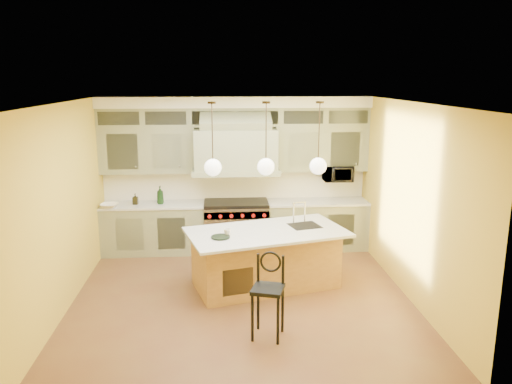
{
  "coord_description": "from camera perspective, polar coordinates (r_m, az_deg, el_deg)",
  "views": [
    {
      "loc": [
        -0.3,
        -6.95,
        3.25
      ],
      "look_at": [
        0.27,
        0.7,
        1.47
      ],
      "focal_mm": 35.0,
      "sensor_mm": 36.0,
      "label": 1
    }
  ],
  "objects": [
    {
      "name": "wall_right",
      "position": [
        7.71,
        17.19,
        -1.05
      ],
      "size": [
        0.0,
        5.0,
        5.0
      ],
      "primitive_type": "plane",
      "rotation": [
        1.57,
        0.0,
        -1.57
      ],
      "color": "gold",
      "rests_on": "ground"
    },
    {
      "name": "fruit_bowl",
      "position": [
        9.39,
        -16.42,
        -1.5
      ],
      "size": [
        0.35,
        0.35,
        0.08
      ],
      "primitive_type": "imported",
      "rotation": [
        0.0,
        0.0,
        -0.12
      ],
      "color": "white",
      "rests_on": "back_cabinetry"
    },
    {
      "name": "oil_bottle_b",
      "position": [
        9.5,
        -13.63,
        -0.78
      ],
      "size": [
        0.1,
        0.1,
        0.2
      ],
      "primitive_type": "imported",
      "rotation": [
        0.0,
        0.0,
        -0.08
      ],
      "color": "black",
      "rests_on": "back_cabinetry"
    },
    {
      "name": "kitchen_island",
      "position": [
        7.94,
        1.14,
        -7.45
      ],
      "size": [
        2.66,
        1.87,
        1.35
      ],
      "rotation": [
        0.0,
        0.0,
        0.27
      ],
      "color": "olive",
      "rests_on": "floor"
    },
    {
      "name": "ceiling",
      "position": [
        6.97,
        -1.8,
        10.16
      ],
      "size": [
        5.0,
        5.0,
        0.0
      ],
      "primitive_type": "plane",
      "rotation": [
        3.14,
        0.0,
        0.0
      ],
      "color": "white",
      "rests_on": "wall_back"
    },
    {
      "name": "wall_front",
      "position": [
        4.81,
        -0.36,
        -8.91
      ],
      "size": [
        5.0,
        0.0,
        5.0
      ],
      "primitive_type": "plane",
      "rotation": [
        -1.57,
        0.0,
        0.0
      ],
      "color": "gold",
      "rests_on": "ground"
    },
    {
      "name": "range",
      "position": [
        9.51,
        -2.26,
        -3.87
      ],
      "size": [
        1.2,
        0.74,
        0.96
      ],
      "color": "silver",
      "rests_on": "floor"
    },
    {
      "name": "wall_back",
      "position": [
        9.63,
        -2.39,
        2.25
      ],
      "size": [
        5.0,
        0.0,
        5.0
      ],
      "primitive_type": "plane",
      "rotation": [
        1.57,
        0.0,
        0.0
      ],
      "color": "gold",
      "rests_on": "ground"
    },
    {
      "name": "pendant_center",
      "position": [
        7.55,
        1.14,
        3.12
      ],
      "size": [
        0.26,
        0.26,
        1.11
      ],
      "color": "#2D2319",
      "rests_on": "ceiling"
    },
    {
      "name": "cup",
      "position": [
        7.52,
        -3.3,
        -4.61
      ],
      "size": [
        0.12,
        0.12,
        0.11
      ],
      "primitive_type": "imported",
      "rotation": [
        0.0,
        0.0,
        -0.03
      ],
      "color": "white",
      "rests_on": "kitchen_island"
    },
    {
      "name": "floor",
      "position": [
        7.68,
        -1.64,
        -12.0
      ],
      "size": [
        5.0,
        5.0,
        0.0
      ],
      "primitive_type": "plane",
      "color": "brown",
      "rests_on": "ground"
    },
    {
      "name": "wall_left",
      "position": [
        7.51,
        -21.15,
        -1.72
      ],
      "size": [
        0.0,
        5.0,
        5.0
      ],
      "primitive_type": "plane",
      "rotation": [
        1.57,
        0.0,
        1.57
      ],
      "color": "gold",
      "rests_on": "ground"
    },
    {
      "name": "oil_bottle_a",
      "position": [
        9.42,
        -10.89,
        -0.35
      ],
      "size": [
        0.14,
        0.14,
        0.33
      ],
      "primitive_type": "imported",
      "rotation": [
        0.0,
        0.0,
        -0.12
      ],
      "color": "black",
      "rests_on": "back_cabinetry"
    },
    {
      "name": "back_cabinetry",
      "position": [
        9.37,
        -2.33,
        1.83
      ],
      "size": [
        5.0,
        0.77,
        2.9
      ],
      "color": "gray",
      "rests_on": "floor"
    },
    {
      "name": "pendant_left",
      "position": [
        7.52,
        -4.95,
        3.03
      ],
      "size": [
        0.26,
        0.26,
        1.11
      ],
      "color": "#2D2319",
      "rests_on": "ceiling"
    },
    {
      "name": "pendant_right",
      "position": [
        7.66,
        7.12,
        3.17
      ],
      "size": [
        0.26,
        0.26,
        1.11
      ],
      "color": "#2D2319",
      "rests_on": "ceiling"
    },
    {
      "name": "counter_stool",
      "position": [
        6.41,
        1.42,
        -11.18
      ],
      "size": [
        0.48,
        0.48,
        1.09
      ],
      "rotation": [
        0.0,
        0.0,
        -0.3
      ],
      "color": "black",
      "rests_on": "floor"
    },
    {
      "name": "microwave",
      "position": [
        9.64,
        9.33,
        2.11
      ],
      "size": [
        0.54,
        0.37,
        0.3
      ],
      "primitive_type": "imported",
      "color": "black",
      "rests_on": "back_cabinetry"
    }
  ]
}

